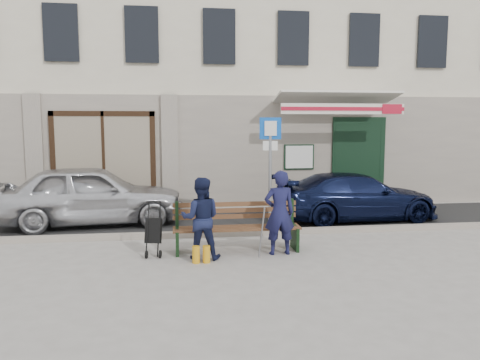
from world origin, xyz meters
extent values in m
plane|color=#9E9991|center=(0.00, 0.00, 0.00)|extent=(80.00, 80.00, 0.00)
cube|color=#282828|center=(0.00, 3.10, 0.01)|extent=(60.00, 3.20, 0.01)
cube|color=#9E9384|center=(0.00, 1.50, 0.06)|extent=(60.00, 0.18, 0.12)
cube|color=beige|center=(0.00, 8.50, 5.00)|extent=(20.00, 7.00, 10.00)
cube|color=#9E9384|center=(0.00, 4.96, 1.60)|extent=(20.00, 0.12, 3.20)
cube|color=maroon|center=(-3.20, 5.02, 1.55)|extent=(2.50, 0.12, 2.00)
cube|color=black|center=(4.10, 4.88, 1.30)|extent=(1.60, 0.10, 2.60)
cube|color=black|center=(4.10, 5.35, 1.20)|extent=(1.25, 0.90, 2.40)
cube|color=white|center=(2.30, 4.85, 1.45)|extent=(0.80, 0.03, 0.65)
cube|color=white|center=(3.20, 4.62, 3.08)|extent=(3.40, 1.72, 0.42)
cube|color=white|center=(3.20, 3.77, 2.80)|extent=(3.40, 0.05, 0.28)
cube|color=#B0152B|center=(3.20, 3.74, 2.80)|extent=(3.40, 0.02, 0.10)
imported|color=silver|center=(-3.24, 3.04, 0.73)|extent=(4.46, 2.18, 1.46)
imported|color=black|center=(3.22, 2.76, 0.59)|extent=(4.21, 2.00, 1.19)
cylinder|color=gray|center=(0.82, 1.74, 1.22)|extent=(0.07, 0.07, 2.45)
cube|color=blue|center=(0.82, 1.74, 2.31)|extent=(0.47, 0.11, 0.47)
cube|color=white|center=(0.82, 1.71, 2.31)|extent=(0.26, 0.06, 0.32)
cube|color=white|center=(0.82, 1.74, 1.93)|extent=(0.32, 0.08, 0.21)
cube|color=brown|center=(-0.11, 0.26, 0.45)|extent=(2.40, 0.50, 0.04)
cube|color=brown|center=(-0.11, 0.54, 0.74)|extent=(2.40, 0.10, 0.36)
cube|color=black|center=(-1.23, 0.26, 0.23)|extent=(0.06, 0.50, 0.45)
cube|color=black|center=(1.01, 0.26, 0.23)|extent=(0.06, 0.50, 0.45)
cube|color=white|center=(0.64, 0.16, 0.48)|extent=(0.34, 0.25, 0.11)
cylinder|color=gray|center=(0.24, -0.41, 0.50)|extent=(0.07, 0.34, 0.96)
cylinder|color=orange|center=(-0.91, -0.39, 0.15)|extent=(0.13, 0.13, 0.30)
cylinder|color=orange|center=(-0.73, -0.39, 0.15)|extent=(0.13, 0.13, 0.30)
imported|color=#15173C|center=(0.64, -0.03, 0.78)|extent=(0.58, 0.39, 1.56)
imported|color=#141A38|center=(-0.81, -0.12, 0.73)|extent=(0.78, 0.64, 1.47)
cylinder|color=black|center=(-1.78, 0.00, 0.07)|extent=(0.06, 0.15, 0.14)
cylinder|color=black|center=(-1.54, 0.00, 0.07)|extent=(0.06, 0.15, 0.14)
cube|color=black|center=(-1.66, 0.21, 0.46)|extent=(0.33, 0.31, 0.48)
cylinder|color=black|center=(-1.66, 0.33, 0.98)|extent=(0.26, 0.08, 0.02)
camera|label=1|loc=(-1.21, -8.31, 2.40)|focal=35.00mm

